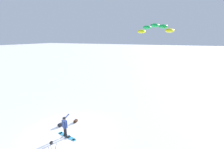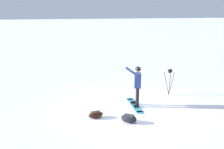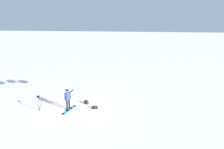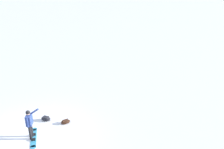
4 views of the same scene
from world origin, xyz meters
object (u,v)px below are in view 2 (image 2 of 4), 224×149
snowboarder (137,82)px  camera_tripod (170,77)px  snowboard (135,105)px  gear_bag_large (96,115)px  gear_bag_small (129,118)px

snowboarder → camera_tripod: snowboarder is taller
snowboard → gear_bag_large: bearing=-72.5°
gear_bag_small → camera_tripod: bearing=124.1°
gear_bag_large → gear_bag_small: 1.25m
snowboarder → gear_bag_large: size_ratio=3.00×
gear_bag_large → snowboard: bearing=107.5°
snowboarder → camera_tripod: 2.14m
camera_tripod → snowboard: bearing=-72.7°
camera_tripod → gear_bag_large: bearing=-72.6°
snowboarder → gear_bag_large: (0.54, -1.94, -0.89)m
gear_bag_large → camera_tripod: bearing=107.4°
snowboarder → snowboard: snowboarder is taller
gear_bag_large → camera_tripod: size_ratio=0.46×
snowboarder → gear_bag_small: (1.31, -0.97, -0.87)m
gear_bag_large → camera_tripod: (-1.24, 3.96, 0.76)m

